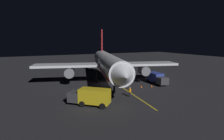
% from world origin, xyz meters
% --- Properties ---
extents(ground_plane, '(180.00, 180.00, 0.20)m').
position_xyz_m(ground_plane, '(0.00, 0.00, -0.10)').
color(ground_plane, '#232327').
extents(apron_guide_stripe, '(4.45, 27.34, 0.01)m').
position_xyz_m(apron_guide_stripe, '(-1.43, 4.00, 0.00)').
color(apron_guide_stripe, gold).
rests_on(apron_guide_stripe, ground_plane).
extents(airliner, '(32.28, 35.89, 12.70)m').
position_xyz_m(airliner, '(-0.18, -0.58, 4.66)').
color(airliner, silver).
rests_on(airliner, ground_plane).
extents(baggage_truck, '(6.05, 5.77, 2.59)m').
position_xyz_m(baggage_truck, '(8.22, 11.53, 1.33)').
color(baggage_truck, gold).
rests_on(baggage_truck, ground_plane).
extents(catering_truck, '(2.75, 5.90, 2.48)m').
position_xyz_m(catering_truck, '(-9.86, 4.62, 1.26)').
color(catering_truck, navy).
rests_on(catering_truck, ground_plane).
extents(ground_crew_worker, '(0.40, 0.40, 1.74)m').
position_xyz_m(ground_crew_worker, '(0.69, 10.40, 0.89)').
color(ground_crew_worker, black).
rests_on(ground_crew_worker, ground_plane).
extents(traffic_cone_near_left, '(0.50, 0.50, 0.55)m').
position_xyz_m(traffic_cone_near_left, '(-1.17, 2.98, 0.25)').
color(traffic_cone_near_left, '#EA590F').
rests_on(traffic_cone_near_left, ground_plane).
extents(traffic_cone_near_right, '(0.50, 0.50, 0.55)m').
position_xyz_m(traffic_cone_near_right, '(-4.78, 6.01, 0.25)').
color(traffic_cone_near_right, '#EA590F').
rests_on(traffic_cone_near_right, ground_plane).
extents(traffic_cone_under_wing, '(0.50, 0.50, 0.55)m').
position_xyz_m(traffic_cone_under_wing, '(8.69, 11.08, 0.25)').
color(traffic_cone_under_wing, '#EA590F').
rests_on(traffic_cone_under_wing, ground_plane).
extents(traffic_cone_far, '(0.50, 0.50, 0.55)m').
position_xyz_m(traffic_cone_far, '(-7.01, 6.54, 0.25)').
color(traffic_cone_far, '#EA590F').
rests_on(traffic_cone_far, ground_plane).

